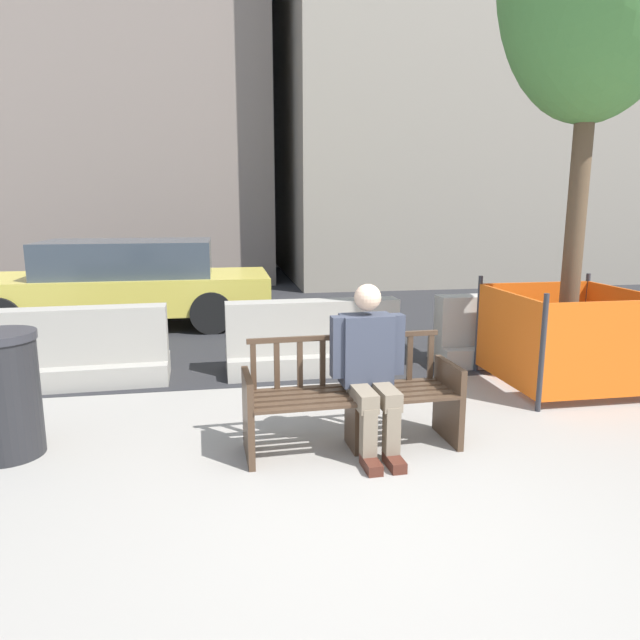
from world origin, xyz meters
name	(u,v)px	position (x,y,z in m)	size (l,w,h in m)	color
ground_plane	(377,514)	(0.00, 0.00, 0.00)	(200.00, 200.00, 0.00)	gray
street_asphalt	(267,298)	(0.00, 8.70, 0.00)	(120.00, 12.00, 0.01)	#28282B
street_bench	(351,400)	(0.06, 1.02, 0.40)	(1.71, 0.60, 0.88)	#473323
seated_person	(370,365)	(0.19, 0.97, 0.69)	(0.58, 0.73, 1.31)	#383D4C
jersey_barrier_centre	(313,343)	(0.10, 3.20, 0.34)	(2.01, 0.71, 0.84)	#9E998E
jersey_barrier_left	(73,354)	(-2.53, 3.14, 0.34)	(2.03, 0.76, 0.84)	#9E998E
jersey_barrier_right	(514,334)	(2.64, 3.22, 0.34)	(2.01, 0.72, 0.84)	#ADA89E
construction_fence	(566,335)	(2.66, 2.19, 0.56)	(1.40, 1.40, 1.13)	#2D2D33
car_taxi_near	(121,283)	(-2.51, 6.28, 0.70)	(4.77, 1.88, 1.37)	#DBC64C
trash_bin	(4,394)	(-2.59, 1.33, 0.49)	(0.55, 0.55, 0.98)	#232326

